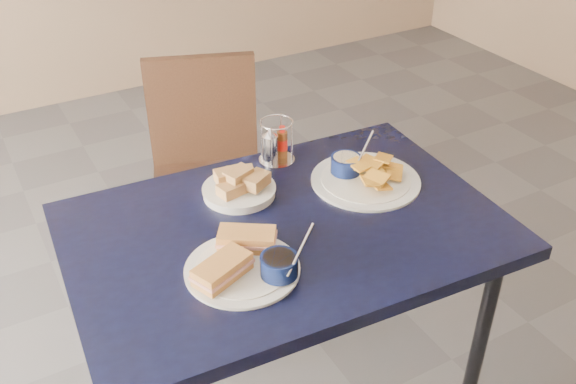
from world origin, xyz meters
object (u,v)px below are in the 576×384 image
plantain_plate (361,175)px  sandwich_plate (246,261)px  dining_table (286,246)px  condiment_caddy (275,145)px  chair_far (199,159)px  bread_basket (239,186)px

plantain_plate → sandwich_plate: bearing=-157.4°
dining_table → sandwich_plate: (-0.17, -0.11, 0.10)m
condiment_caddy → chair_far: bearing=95.7°
condiment_caddy → sandwich_plate: bearing=-126.1°
chair_far → plantain_plate: chair_far is taller
plantain_plate → bread_basket: 0.36m
dining_table → plantain_plate: size_ratio=3.70×
chair_far → condiment_caddy: 0.61m
dining_table → chair_far: size_ratio=1.34×
sandwich_plate → plantain_plate: 0.51m
sandwich_plate → bread_basket: size_ratio=1.50×
chair_far → condiment_caddy: (0.05, -0.52, 0.30)m
plantain_plate → condiment_caddy: (-0.17, 0.22, 0.04)m
dining_table → chair_far: chair_far is taller
bread_basket → condiment_caddy: size_ratio=1.49×
sandwich_plate → condiment_caddy: 0.51m
chair_far → plantain_plate: 0.82m
plantain_plate → condiment_caddy: 0.28m
sandwich_plate → chair_far: bearing=75.1°
condiment_caddy → dining_table: bearing=-113.6°
chair_far → bread_basket: chair_far is taller
chair_far → sandwich_plate: bearing=-104.9°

